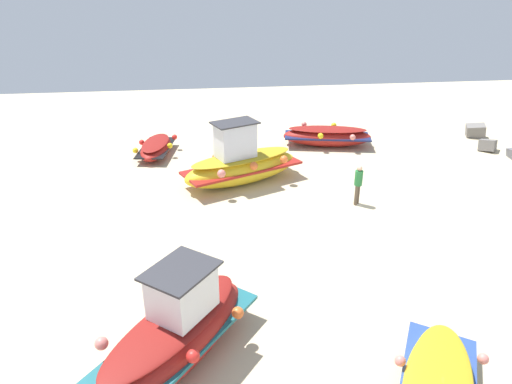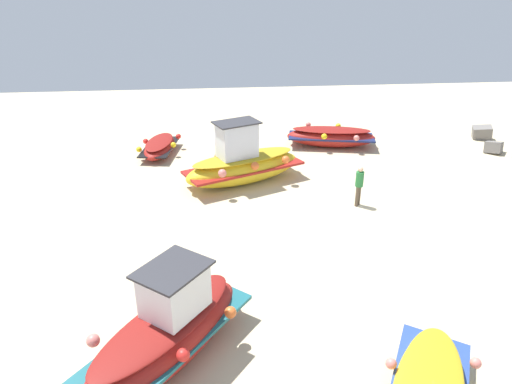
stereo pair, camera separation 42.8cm
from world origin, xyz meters
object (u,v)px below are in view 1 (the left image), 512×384
fishing_boat_0 (327,136)px  fishing_boat_1 (241,164)px  fishing_boat_3 (156,148)px  person_walking (358,182)px  fishing_boat_4 (175,333)px

fishing_boat_0 → fishing_boat_1: size_ratio=0.86×
fishing_boat_0 → fishing_boat_3: size_ratio=1.40×
fishing_boat_0 → person_walking: size_ratio=2.92×
fishing_boat_0 → fishing_boat_1: fishing_boat_1 is taller
fishing_boat_1 → fishing_boat_0: bearing=-162.9°
fishing_boat_0 → fishing_boat_4: 16.64m
fishing_boat_0 → fishing_boat_1: (4.33, -5.06, 0.36)m
fishing_boat_0 → fishing_boat_1: bearing=-128.3°
fishing_boat_1 → person_walking: size_ratio=3.40×
fishing_boat_3 → person_walking: person_walking is taller
fishing_boat_0 → fishing_boat_4: fishing_boat_4 is taller
fishing_boat_0 → person_walking: person_walking is taller
fishing_boat_4 → fishing_boat_3: bearing=44.3°
fishing_boat_1 → fishing_boat_4: 10.78m
fishing_boat_1 → fishing_boat_3: bearing=-68.2°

